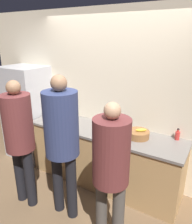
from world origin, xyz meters
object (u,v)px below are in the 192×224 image
person_center (62,135)px  cup_blue (121,129)px  refrigerator (28,113)px  bottle_green (110,127)px  bottle_red (177,135)px  person_right (111,164)px  utensil_crock (57,111)px  fruit_bowl (138,134)px  person_left (19,134)px

person_center → cup_blue: person_center is taller
refrigerator → bottle_green: (1.71, 0.02, 0.10)m
bottle_red → cup_blue: 0.76m
cup_blue → person_right: bearing=-70.8°
bottle_red → cup_blue: (-0.74, -0.18, -0.01)m
utensil_crock → cup_blue: size_ratio=2.95×
person_center → bottle_red: person_center is taller
bottle_red → cup_blue: bottle_red is taller
refrigerator → bottle_green: refrigerator is taller
person_right → bottle_green: (-0.50, 0.92, -0.04)m
person_right → cup_blue: 1.01m
person_center → fruit_bowl: size_ratio=5.98×
person_center → refrigerator: bearing=151.3°
person_right → utensil_crock: person_right is taller
person_center → fruit_bowl: (0.62, 0.86, -0.19)m
utensil_crock → bottle_red: (1.99, 0.12, -0.02)m
person_center → cup_blue: (0.35, 0.89, -0.19)m
person_left → person_center: person_center is taller
refrigerator → person_right: refrigerator is taller
bottle_red → cup_blue: size_ratio=1.59×
person_center → person_right: bearing=-5.5°
bottle_red → bottle_green: 0.93m
refrigerator → bottle_green: size_ratio=10.42×
utensil_crock → person_right: bearing=-32.6°
refrigerator → utensil_crock: 0.64m
refrigerator → person_left: 1.35m
person_center → fruit_bowl: bearing=54.3°
bottle_green → cup_blue: bottle_green is taller
person_center → cup_blue: size_ratio=18.14×
cup_blue → person_left: bearing=-132.8°
person_left → person_right: size_ratio=1.05×
refrigerator → person_left: (0.93, -0.96, 0.19)m
bottle_red → bottle_green: bearing=-166.9°
refrigerator → person_center: bearing=-28.7°
utensil_crock → bottle_red: utensil_crock is taller
refrigerator → fruit_bowl: bearing=0.6°
refrigerator → cup_blue: 1.87m
person_left → bottle_green: person_left is taller
utensil_crock → bottle_green: utensil_crock is taller
person_center → bottle_green: person_center is taller
refrigerator → utensil_crock: size_ratio=5.75×
utensil_crock → cup_blue: 1.25m
person_left → bottle_green: (0.77, 0.98, -0.09)m
person_right → utensil_crock: (-1.58, 1.01, -0.03)m
cup_blue → fruit_bowl: bearing=-5.8°
person_center → person_right: (0.68, -0.07, -0.13)m
bottle_green → person_center: bearing=-101.9°
bottle_green → cup_blue: (0.17, 0.03, -0.01)m
person_left → bottle_red: (1.68, 1.19, -0.09)m
person_center → cup_blue: bearing=68.6°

